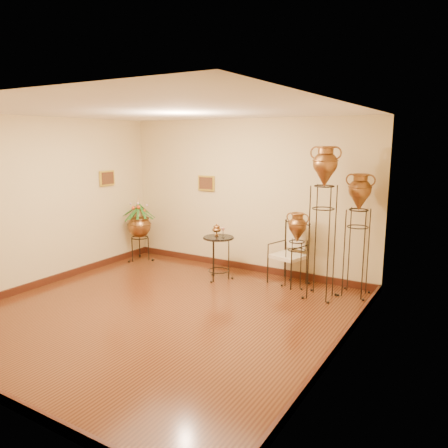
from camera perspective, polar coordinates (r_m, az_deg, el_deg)
The scene contains 8 objects.
ground at distance 6.41m, azimuth -8.09°, elevation -11.40°, with size 5.00×5.00×0.00m, color #5F3116.
room_shell at distance 5.98m, azimuth -8.54°, elevation 4.17°, with size 5.02×5.02×2.81m.
amphora_tall at distance 6.77m, azimuth 12.76°, elevation 0.31°, with size 0.56×0.56×2.36m.
amphora_mid at distance 7.07m, azimuth 17.01°, elevation -1.32°, with size 0.51×0.51×1.95m.
amphora_short at distance 7.40m, azimuth 9.47°, elevation -3.25°, with size 0.47×0.47×1.27m.
planter_urn at distance 8.98m, azimuth -11.01°, elevation 0.08°, with size 0.82×0.82×1.36m.
armchair at distance 7.52m, azimuth 8.38°, elevation -3.86°, with size 0.70×0.68×1.04m.
side_table at distance 7.68m, azimuth -0.72°, elevation -4.34°, with size 0.56×0.56×0.97m.
Camera 1 is at (3.79, -4.57, 2.43)m, focal length 35.00 mm.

